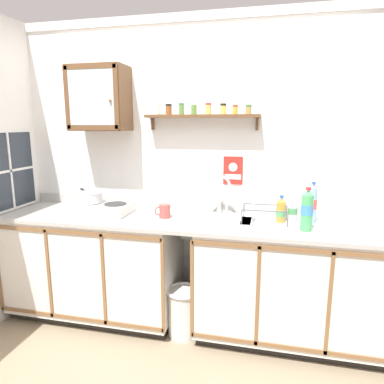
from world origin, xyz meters
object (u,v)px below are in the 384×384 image
(hot_plate_stove, at_px, (102,209))
(bottle_water_clear_0, at_px, (293,210))
(warning_sign, at_px, (233,171))
(mug, at_px, (164,211))
(bottle_soda_green_1, at_px, (307,210))
(wall_cabinet, at_px, (99,99))
(sink, at_px, (216,220))
(dish_rack, at_px, (263,220))
(saucepan, at_px, (91,197))
(trash_bin, at_px, (183,311))
(bottle_juice_amber_3, at_px, (281,211))
(bottle_water_blue_2, at_px, (312,204))

(hot_plate_stove, relative_size, bottle_water_clear_0, 2.12)
(warning_sign, bearing_deg, mug, -148.31)
(hot_plate_stove, distance_m, bottle_water_clear_0, 1.54)
(bottle_soda_green_1, distance_m, wall_cabinet, 1.88)
(bottle_soda_green_1, xyz_separation_m, wall_cabinet, (-1.68, 0.28, 0.80))
(sink, xyz_separation_m, warning_sign, (0.10, 0.27, 0.36))
(bottle_soda_green_1, xyz_separation_m, mug, (-1.07, 0.10, -0.09))
(sink, distance_m, mug, 0.41)
(wall_cabinet, bearing_deg, dish_rack, -6.57)
(sink, bearing_deg, mug, -173.68)
(bottle_water_clear_0, relative_size, wall_cabinet, 0.42)
(saucepan, xyz_separation_m, trash_bin, (0.85, -0.18, -0.85))
(saucepan, distance_m, wall_cabinet, 0.83)
(saucepan, bearing_deg, hot_plate_stove, -13.00)
(wall_cabinet, bearing_deg, mug, -16.19)
(wall_cabinet, bearing_deg, saucepan, -111.28)
(hot_plate_stove, bearing_deg, bottle_juice_amber_3, 0.99)
(bottle_water_blue_2, distance_m, trash_bin, 1.30)
(bottle_water_blue_2, height_order, trash_bin, bottle_water_blue_2)
(mug, relative_size, warning_sign, 0.51)
(bottle_water_blue_2, height_order, warning_sign, warning_sign)
(wall_cabinet, distance_m, trash_bin, 1.87)
(hot_plate_stove, bearing_deg, warning_sign, 15.90)
(bottle_juice_amber_3, height_order, wall_cabinet, wall_cabinet)
(saucepan, relative_size, bottle_soda_green_1, 0.99)
(warning_sign, bearing_deg, trash_bin, -125.24)
(saucepan, distance_m, bottle_soda_green_1, 1.74)
(saucepan, height_order, trash_bin, saucepan)
(wall_cabinet, height_order, warning_sign, wall_cabinet)
(saucepan, height_order, bottle_juice_amber_3, bottle_juice_amber_3)
(bottle_soda_green_1, height_order, dish_rack, bottle_soda_green_1)
(bottle_juice_amber_3, relative_size, mug, 1.85)
(mug, relative_size, trash_bin, 0.31)
(bottle_water_clear_0, bearing_deg, bottle_soda_green_1, -66.79)
(saucepan, distance_m, bottle_juice_amber_3, 1.57)
(bottle_water_clear_0, relative_size, bottle_juice_amber_3, 1.01)
(dish_rack, relative_size, trash_bin, 0.92)
(saucepan, xyz_separation_m, wall_cabinet, (0.05, 0.14, 0.81))
(saucepan, distance_m, bottle_water_clear_0, 1.66)
(bottle_juice_amber_3, distance_m, trash_bin, 1.09)
(hot_plate_stove, height_order, mug, mug)
(mug, height_order, wall_cabinet, wall_cabinet)
(bottle_juice_amber_3, bearing_deg, hot_plate_stove, -179.01)
(trash_bin, bearing_deg, wall_cabinet, 158.45)
(bottle_water_blue_2, distance_m, wall_cabinet, 1.92)
(saucepan, xyz_separation_m, bottle_soda_green_1, (1.74, -0.14, 0.01))
(bottle_water_clear_0, height_order, mug, bottle_water_clear_0)
(hot_plate_stove, distance_m, trash_bin, 1.07)
(bottle_juice_amber_3, bearing_deg, trash_bin, -166.23)
(saucepan, bearing_deg, trash_bin, -11.67)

